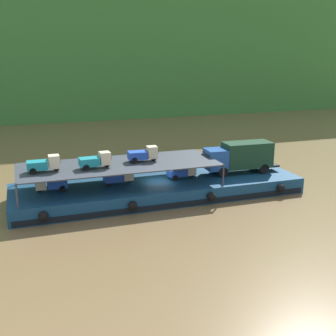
% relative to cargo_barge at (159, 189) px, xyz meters
% --- Properties ---
extents(ground_plane, '(400.00, 400.00, 0.00)m').
position_rel_cargo_barge_xyz_m(ground_plane, '(-0.00, 0.03, -0.75)').
color(ground_plane, brown).
extents(hillside_far_bank, '(141.35, 31.36, 42.01)m').
position_rel_cargo_barge_xyz_m(hillside_far_bank, '(-0.00, 62.34, 22.91)').
color(hillside_far_bank, '#387533').
rests_on(hillside_far_bank, ground).
extents(cargo_barge, '(27.18, 8.20, 1.50)m').
position_rel_cargo_barge_xyz_m(cargo_barge, '(0.00, 0.00, 0.00)').
color(cargo_barge, navy).
rests_on(cargo_barge, ground).
extents(covered_lorry, '(7.93, 2.57, 3.10)m').
position_rel_cargo_barge_xyz_m(covered_lorry, '(8.61, 0.12, 2.44)').
color(covered_lorry, '#1E4C99').
rests_on(covered_lorry, cargo_barge).
extents(cargo_rack, '(17.98, 6.77, 2.00)m').
position_rel_cargo_barge_xyz_m(cargo_rack, '(-3.80, 0.03, 2.68)').
color(cargo_rack, '#383D47').
rests_on(cargo_rack, cargo_barge).
extents(mini_truck_lower_stern, '(2.77, 1.25, 1.38)m').
position_rel_cargo_barge_xyz_m(mini_truck_lower_stern, '(-9.90, 0.29, 1.44)').
color(mini_truck_lower_stern, '#1E47B7').
rests_on(mini_truck_lower_stern, cargo_barge).
extents(mini_truck_lower_aft, '(2.74, 1.21, 1.38)m').
position_rel_cargo_barge_xyz_m(mini_truck_lower_aft, '(-3.73, 0.52, 1.44)').
color(mini_truck_lower_aft, '#1E47B7').
rests_on(mini_truck_lower_aft, cargo_barge).
extents(mini_truck_lower_mid, '(2.79, 1.29, 1.38)m').
position_rel_cargo_barge_xyz_m(mini_truck_lower_mid, '(2.44, 0.24, 1.44)').
color(mini_truck_lower_mid, '#1E47B7').
rests_on(mini_truck_lower_mid, cargo_barge).
extents(mini_truck_upper_stern, '(2.75, 1.21, 1.38)m').
position_rel_cargo_barge_xyz_m(mini_truck_upper_stern, '(-10.36, -0.45, 3.44)').
color(mini_truck_upper_stern, teal).
rests_on(mini_truck_upper_stern, cargo_rack).
extents(mini_truck_upper_mid, '(2.79, 1.29, 1.38)m').
position_rel_cargo_barge_xyz_m(mini_truck_upper_mid, '(-6.03, -0.69, 3.44)').
color(mini_truck_upper_mid, teal).
rests_on(mini_truck_upper_mid, cargo_rack).
extents(mini_truck_upper_fore, '(2.79, 1.29, 1.38)m').
position_rel_cargo_barge_xyz_m(mini_truck_upper_fore, '(-1.43, 0.25, 3.44)').
color(mini_truck_upper_fore, '#1E47B7').
rests_on(mini_truck_upper_fore, cargo_rack).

